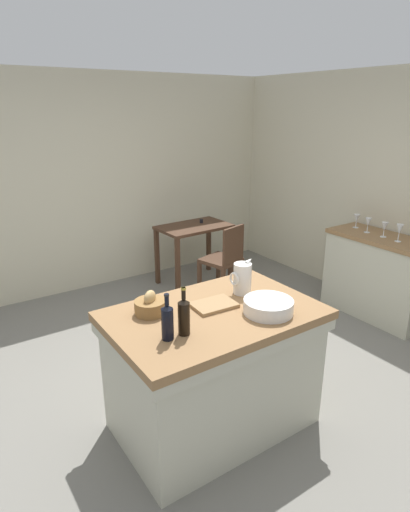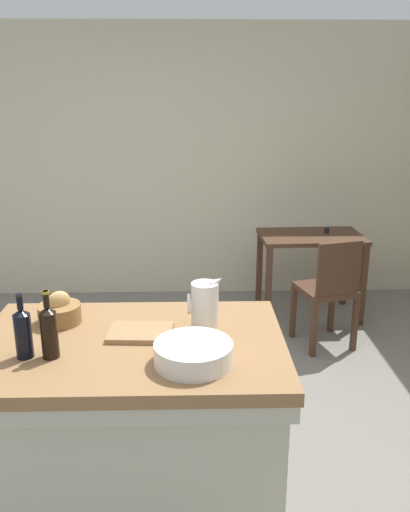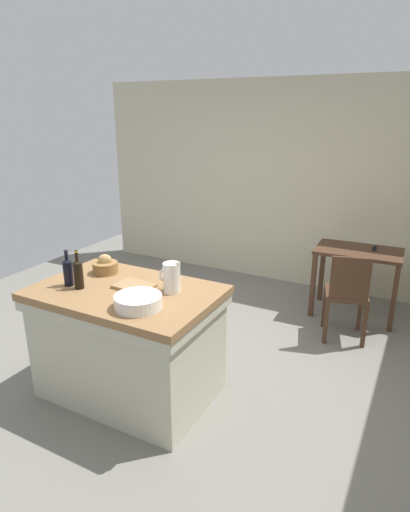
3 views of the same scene
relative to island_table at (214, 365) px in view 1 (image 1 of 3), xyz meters
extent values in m
plane|color=slate|center=(0.24, 0.43, -0.49)|extent=(6.76, 6.76, 0.00)
cube|color=beige|center=(0.24, 3.03, 0.81)|extent=(5.32, 0.12, 2.60)
cube|color=beige|center=(2.84, 0.43, 0.81)|extent=(0.12, 5.20, 2.60)
cube|color=olive|center=(0.00, 0.00, 0.39)|extent=(1.40, 0.92, 0.06)
cube|color=#BCBAA3|center=(0.00, 0.00, 0.32)|extent=(1.38, 0.90, 0.08)
cube|color=#BCBAA3|center=(0.00, 0.00, -0.07)|extent=(1.32, 0.84, 0.85)
cube|color=olive|center=(2.50, 0.44, 0.39)|extent=(0.52, 1.12, 0.04)
cube|color=#BCBAA3|center=(2.50, 0.44, -0.06)|extent=(0.49, 1.09, 0.86)
cube|color=#472D1E|center=(1.34, 2.34, 0.26)|extent=(0.92, 0.59, 0.04)
cube|color=#472D1E|center=(0.94, 2.08, -0.12)|extent=(0.05, 0.05, 0.73)
cube|color=#472D1E|center=(1.77, 2.11, -0.12)|extent=(0.05, 0.05, 0.73)
cube|color=#472D1E|center=(0.92, 2.57, -0.12)|extent=(0.05, 0.05, 0.73)
cube|color=#472D1E|center=(1.75, 2.60, -0.12)|extent=(0.05, 0.05, 0.73)
cylinder|color=black|center=(1.49, 2.40, 0.30)|extent=(0.04, 0.04, 0.05)
cube|color=#472D1E|center=(1.34, 1.76, -0.02)|extent=(0.49, 0.49, 0.04)
cube|color=#472D1E|center=(1.39, 1.59, 0.21)|extent=(0.36, 0.13, 0.42)
cube|color=#472D1E|center=(1.47, 1.98, -0.27)|extent=(0.05, 0.05, 0.45)
cube|color=#472D1E|center=(1.12, 1.89, -0.27)|extent=(0.05, 0.05, 0.45)
cube|color=#472D1E|center=(1.57, 1.64, -0.27)|extent=(0.05, 0.05, 0.45)
cube|color=#472D1E|center=(1.22, 1.54, -0.27)|extent=(0.05, 0.05, 0.45)
cylinder|color=silver|center=(0.34, 0.13, 0.53)|extent=(0.13, 0.13, 0.23)
cone|color=silver|center=(0.40, 0.13, 0.66)|extent=(0.07, 0.04, 0.06)
torus|color=silver|center=(0.27, 0.13, 0.55)|extent=(0.02, 0.10, 0.10)
cylinder|color=silver|center=(0.28, -0.22, 0.47)|extent=(0.33, 0.33, 0.09)
cylinder|color=olive|center=(-0.37, 0.21, 0.47)|extent=(0.21, 0.21, 0.09)
ellipsoid|color=tan|center=(-0.37, 0.21, 0.53)|extent=(0.13, 0.12, 0.10)
cube|color=#99754C|center=(0.04, 0.06, 0.43)|extent=(0.30, 0.23, 0.02)
cylinder|color=black|center=(-0.32, -0.14, 0.52)|extent=(0.07, 0.07, 0.20)
cone|color=black|center=(-0.32, -0.14, 0.64)|extent=(0.07, 0.07, 0.02)
cylinder|color=black|center=(-0.32, -0.14, 0.68)|extent=(0.03, 0.03, 0.07)
cylinder|color=#B29933|center=(-0.32, -0.14, 0.71)|extent=(0.03, 0.03, 0.01)
cylinder|color=black|center=(-0.43, -0.14, 0.52)|extent=(0.07, 0.07, 0.20)
cone|color=black|center=(-0.43, -0.14, 0.63)|extent=(0.07, 0.07, 0.02)
cylinder|color=black|center=(-0.43, -0.14, 0.67)|extent=(0.03, 0.03, 0.07)
cylinder|color=black|center=(-0.43, -0.14, 0.70)|extent=(0.03, 0.03, 0.01)
cylinder|color=white|center=(2.46, 0.25, 0.41)|extent=(0.06, 0.06, 0.00)
cylinder|color=white|center=(2.46, 0.25, 0.45)|extent=(0.01, 0.01, 0.07)
cone|color=white|center=(2.46, 0.25, 0.54)|extent=(0.07, 0.07, 0.10)
cylinder|color=white|center=(2.48, 0.43, 0.41)|extent=(0.06, 0.06, 0.00)
cylinder|color=white|center=(2.48, 0.43, 0.45)|extent=(0.01, 0.01, 0.06)
cone|color=white|center=(2.48, 0.43, 0.53)|extent=(0.07, 0.07, 0.09)
cylinder|color=white|center=(2.49, 0.64, 0.41)|extent=(0.06, 0.06, 0.00)
cylinder|color=white|center=(2.49, 0.64, 0.45)|extent=(0.01, 0.01, 0.06)
cone|color=white|center=(2.49, 0.64, 0.53)|extent=(0.07, 0.07, 0.09)
cylinder|color=white|center=(2.55, 0.83, 0.41)|extent=(0.06, 0.06, 0.00)
cylinder|color=white|center=(2.55, 0.83, 0.45)|extent=(0.01, 0.01, 0.06)
cone|color=white|center=(2.55, 0.83, 0.52)|extent=(0.07, 0.07, 0.09)
camera|label=1|loc=(-1.49, -2.09, 1.71)|focal=30.08mm
camera|label=2|loc=(0.28, -2.20, 1.51)|focal=37.48mm
camera|label=3|loc=(1.96, -2.39, 1.70)|focal=30.28mm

